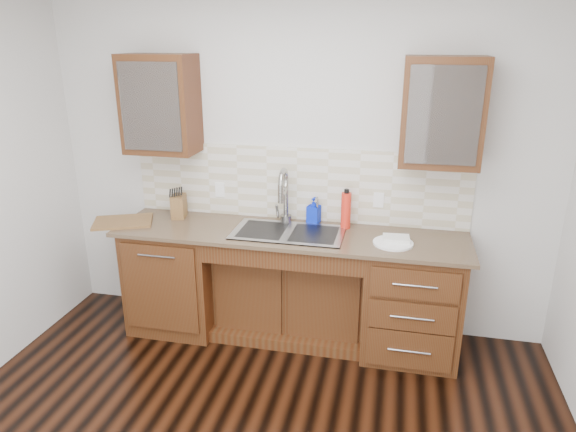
% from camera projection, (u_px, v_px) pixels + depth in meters
% --- Properties ---
extents(wall_back, '(4.00, 0.10, 2.70)m').
position_uv_depth(wall_back, '(299.00, 165.00, 4.11)').
color(wall_back, silver).
rests_on(wall_back, ground).
extents(base_cabinet_left, '(0.70, 0.62, 0.88)m').
position_uv_depth(base_cabinet_left, '(178.00, 275.00, 4.27)').
color(base_cabinet_left, '#593014').
rests_on(base_cabinet_left, ground).
extents(base_cabinet_center, '(1.20, 0.44, 0.70)m').
position_uv_depth(base_cabinet_center, '(291.00, 292.00, 4.19)').
color(base_cabinet_center, '#593014').
rests_on(base_cabinet_center, ground).
extents(base_cabinet_right, '(0.70, 0.62, 0.88)m').
position_uv_depth(base_cabinet_right, '(411.00, 299.00, 3.89)').
color(base_cabinet_right, '#593014').
rests_on(base_cabinet_right, ground).
extents(countertop, '(2.70, 0.65, 0.03)m').
position_uv_depth(countertop, '(289.00, 234.00, 3.91)').
color(countertop, '#84705B').
rests_on(countertop, base_cabinet_left).
extents(backsplash, '(2.70, 0.02, 0.59)m').
position_uv_depth(backsplash, '(297.00, 184.00, 4.10)').
color(backsplash, beige).
rests_on(backsplash, wall_back).
extents(sink, '(0.84, 0.46, 0.19)m').
position_uv_depth(sink, '(288.00, 243.00, 3.92)').
color(sink, '#9E9EA5').
rests_on(sink, countertop).
extents(faucet, '(0.04, 0.04, 0.40)m').
position_uv_depth(faucet, '(286.00, 198.00, 4.06)').
color(faucet, '#999993').
rests_on(faucet, countertop).
extents(filter_tap, '(0.02, 0.02, 0.24)m').
position_uv_depth(filter_tap, '(317.00, 210.00, 4.04)').
color(filter_tap, '#999993').
rests_on(filter_tap, countertop).
extents(upper_cabinet_left, '(0.55, 0.34, 0.75)m').
position_uv_depth(upper_cabinet_left, '(161.00, 104.00, 3.96)').
color(upper_cabinet_left, '#593014').
rests_on(upper_cabinet_left, wall_back).
extents(upper_cabinet_right, '(0.55, 0.34, 0.75)m').
position_uv_depth(upper_cabinet_right, '(442.00, 113.00, 3.54)').
color(upper_cabinet_right, '#593014').
rests_on(upper_cabinet_right, wall_back).
extents(outlet_left, '(0.08, 0.01, 0.12)m').
position_uv_depth(outlet_left, '(220.00, 190.00, 4.25)').
color(outlet_left, white).
rests_on(outlet_left, backsplash).
extents(outlet_right, '(0.08, 0.01, 0.12)m').
position_uv_depth(outlet_right, '(379.00, 200.00, 3.99)').
color(outlet_right, white).
rests_on(outlet_right, backsplash).
extents(soap_bottle, '(0.11, 0.11, 0.21)m').
position_uv_depth(soap_bottle, '(314.00, 210.00, 4.08)').
color(soap_bottle, '#0723CB').
rests_on(soap_bottle, countertop).
extents(water_bottle, '(0.10, 0.10, 0.28)m').
position_uv_depth(water_bottle, '(346.00, 211.00, 3.95)').
color(water_bottle, red).
rests_on(water_bottle, countertop).
extents(plate, '(0.37, 0.37, 0.02)m').
position_uv_depth(plate, '(393.00, 243.00, 3.68)').
color(plate, white).
rests_on(plate, countertop).
extents(dish_towel, '(0.20, 0.15, 0.03)m').
position_uv_depth(dish_towel, '(396.00, 239.00, 3.71)').
color(dish_towel, white).
rests_on(dish_towel, plate).
extents(knife_block, '(0.13, 0.19, 0.19)m').
position_uv_depth(knife_block, '(179.00, 206.00, 4.21)').
color(knife_block, '#AA6E4D').
rests_on(knife_block, countertop).
extents(cutting_board, '(0.54, 0.47, 0.02)m').
position_uv_depth(cutting_board, '(123.00, 222.00, 4.10)').
color(cutting_board, olive).
rests_on(cutting_board, countertop).
extents(cup_left_a, '(0.18, 0.18, 0.11)m').
position_uv_depth(cup_left_a, '(150.00, 110.00, 4.00)').
color(cup_left_a, white).
rests_on(cup_left_a, upper_cabinet_left).
extents(cup_left_b, '(0.12, 0.12, 0.10)m').
position_uv_depth(cup_left_b, '(176.00, 111.00, 3.95)').
color(cup_left_b, silver).
rests_on(cup_left_b, upper_cabinet_left).
extents(cup_right_a, '(0.15, 0.15, 0.10)m').
position_uv_depth(cup_right_a, '(418.00, 119.00, 3.58)').
color(cup_right_a, white).
rests_on(cup_right_a, upper_cabinet_right).
extents(cup_right_b, '(0.14, 0.14, 0.10)m').
position_uv_depth(cup_right_b, '(453.00, 120.00, 3.54)').
color(cup_right_b, white).
rests_on(cup_right_b, upper_cabinet_right).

